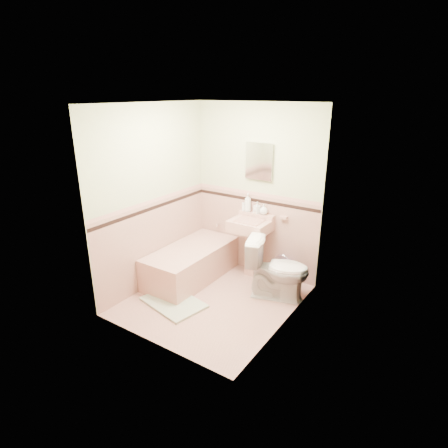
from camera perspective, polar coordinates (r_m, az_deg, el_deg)
The scene contains 32 objects.
floor at distance 5.04m, azimuth -1.60°, elevation -11.57°, with size 2.20×2.20×0.00m, color tan.
ceiling at distance 4.31m, azimuth -1.93°, elevation 18.13°, with size 2.20×2.20×0.00m, color white.
wall_back at distance 5.42m, azimuth 4.99°, elevation 5.03°, with size 2.50×2.50×0.00m, color #F1E2C5.
wall_front at distance 3.73m, azimuth -11.53°, elevation -2.24°, with size 2.50×2.50×0.00m, color #F1E2C5.
wall_left at distance 5.14m, azimuth -10.92°, elevation 3.92°, with size 2.50×2.50×0.00m, color #F1E2C5.
wall_right at distance 4.06m, azimuth 9.87°, elevation -0.32°, with size 2.50×2.50×0.00m, color #F1E2C5.
wainscot_back at distance 5.61m, azimuth 4.73°, elevation -1.43°, with size 2.00×2.00×0.00m, color tan.
wainscot_front at distance 4.02m, azimuth -10.77°, elevation -10.80°, with size 2.00×2.00×0.00m, color tan.
wainscot_left at distance 5.34m, azimuth -10.38°, elevation -2.81°, with size 2.20×2.20×0.00m, color tan.
wainscot_right at distance 4.33m, azimuth 9.22°, elevation -8.40°, with size 2.20×2.20×0.00m, color tan.
accent_back at distance 5.44m, azimuth 4.85°, elevation 3.67°, with size 2.00×2.00×0.00m, color black.
accent_front at distance 3.79m, azimuth -11.21°, elevation -3.98°, with size 2.00×2.00×0.00m, color black.
accent_left at distance 5.17m, azimuth -10.68°, elevation 2.51°, with size 2.20×2.20×0.00m, color black.
accent_right at distance 4.11m, azimuth 9.54°, elevation -1.97°, with size 2.20×2.20×0.00m, color black.
cap_back at distance 5.41m, azimuth 4.88°, elevation 4.68°, with size 2.00×2.00×0.00m, color tan.
cap_front at distance 3.75m, azimuth -11.31°, elevation -2.58°, with size 2.00×2.00×0.00m, color tan.
cap_left at distance 5.14m, azimuth -10.76°, elevation 3.57°, with size 2.20×2.20×0.00m, color tan.
cap_right at distance 4.07m, azimuth 9.62°, elevation -0.66°, with size 2.20×2.20×0.00m, color tan.
bathtub at distance 5.50m, azimuth -5.04°, elevation -6.14°, with size 0.70×1.50×0.45m, color tan.
tub_faucet at distance 5.88m, azimuth -0.82°, elevation -0.04°, with size 0.04×0.04×0.12m, color silver.
sink at distance 5.46m, azimuth 3.98°, elevation -3.80°, with size 0.56×0.48×0.88m, color tan, non-canonical shape.
sink_faucet at distance 5.40m, azimuth 4.84°, elevation 1.65°, with size 0.02×0.02×0.10m, color silver.
medicine_cabinet at distance 5.28m, azimuth 5.45°, elevation 9.61°, with size 0.40×0.04×0.50m, color white.
soap_dish at distance 5.27m, azimuth 9.16°, elevation 1.02°, with size 0.11×0.06×0.04m, color tan.
soap_bottle_left at distance 5.46m, azimuth 3.69°, elevation 3.32°, with size 0.10×0.11×0.27m, color #B2B2B2.
soap_bottle_mid at distance 5.41m, azimuth 5.11°, elevation 2.54°, with size 0.08×0.08×0.17m, color #B2B2B2.
soap_bottle_right at distance 5.36m, azimuth 6.15°, elevation 2.26°, with size 0.12×0.12×0.15m, color #B2B2B2.
tube at distance 5.52m, azimuth 2.99°, elevation 2.69°, with size 0.04×0.04×0.12m, color white.
toilet at distance 4.97m, azimuth 8.29°, elevation -6.88°, with size 0.46×0.81×0.82m, color white.
bucket at distance 5.53m, azimuth 8.86°, elevation -7.26°, with size 0.26×0.26×0.26m, color #101CA9, non-canonical shape.
bath_mat at distance 5.00m, azimuth -7.80°, elevation -11.89°, with size 0.81×0.54×0.03m, color #A3AD90.
shoe at distance 5.08m, azimuth -9.32°, elevation -10.82°, with size 0.14×0.06×0.05m, color #BF1E59.
Camera 1 is at (2.49, -3.51, 2.63)m, focal length 29.66 mm.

